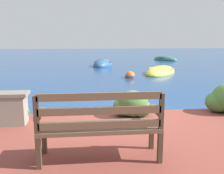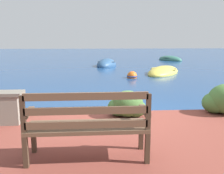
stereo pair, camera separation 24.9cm
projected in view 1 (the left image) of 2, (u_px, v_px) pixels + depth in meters
ground_plane at (122, 121)px, 5.46m from camera, size 80.00×80.00×0.00m
park_bench at (100, 124)px, 3.16m from camera, size 1.56×0.48×0.93m
hedge_clump_far_left at (9, 109)px, 4.74m from camera, size 0.78×0.56×0.53m
hedge_clump_left at (132, 105)px, 5.02m from camera, size 0.78×0.56×0.53m
rowboat_nearest at (160, 72)px, 13.01m from camera, size 2.76×3.41×0.64m
rowboat_mid at (103, 65)px, 16.30m from camera, size 1.82×2.54×0.86m
rowboat_far at (165, 60)px, 20.73m from camera, size 2.07×2.58×0.66m
mooring_buoy at (130, 76)px, 11.41m from camera, size 0.50×0.50×0.46m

